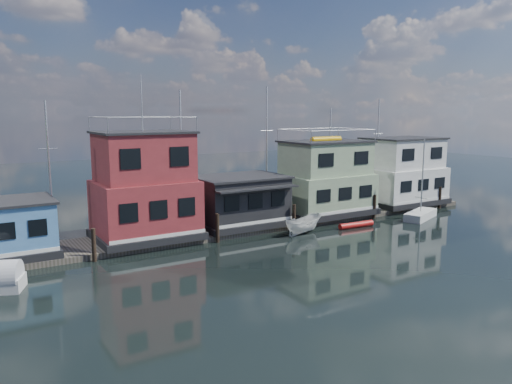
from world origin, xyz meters
TOP-DOWN VIEW (x-y plane):
  - ground at (0.00, 0.00)m, footprint 160.00×160.00m
  - dock at (0.00, 12.00)m, footprint 48.00×5.00m
  - houseboat_blue at (-18.00, 12.00)m, footprint 6.40×4.90m
  - houseboat_red at (-8.50, 12.00)m, footprint 7.40×5.90m
  - houseboat_dark at (-0.50, 11.98)m, footprint 7.40×6.10m
  - houseboat_green at (8.50, 12.00)m, footprint 8.40×5.90m
  - houseboat_white at (18.50, 12.00)m, footprint 8.40×5.90m
  - pilings at (-0.33, 9.20)m, footprint 42.28×0.28m
  - background_masts at (4.76, 18.00)m, footprint 36.40×0.16m
  - day_sailer at (15.50, 6.90)m, footprint 4.81×3.09m
  - red_kayak at (8.12, 7.36)m, footprint 3.41×0.69m
  - motorboat at (3.07, 8.01)m, footprint 4.04×2.18m

SIDE VIEW (x-z plane):
  - ground at x=0.00m, z-range 0.00..0.00m
  - dock at x=0.00m, z-range 0.00..0.40m
  - red_kayak at x=8.12m, z-range 0.00..0.50m
  - day_sailer at x=15.50m, z-range -3.18..4.03m
  - motorboat at x=3.07m, z-range 0.00..1.48m
  - pilings at x=-0.33m, z-range 0.00..2.20m
  - houseboat_blue at x=-18.00m, z-range 0.38..4.04m
  - houseboat_dark at x=-0.50m, z-range 0.39..4.45m
  - houseboat_white at x=18.50m, z-range 0.21..6.87m
  - houseboat_green at x=8.50m, z-range 0.03..7.06m
  - houseboat_red at x=-8.50m, z-range -1.83..10.03m
  - background_masts at x=4.76m, z-range -0.45..11.55m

